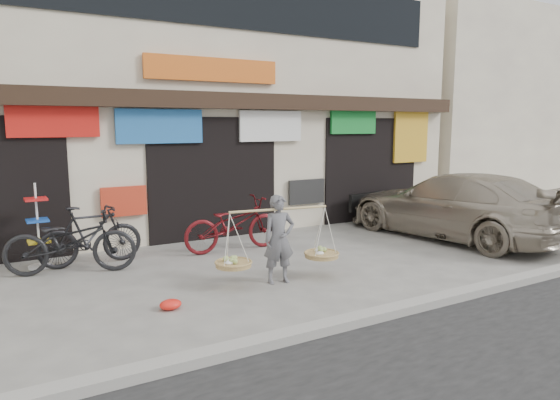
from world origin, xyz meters
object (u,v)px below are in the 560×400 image
bike_0 (70,241)px  display_rack (38,234)px  street_vendor (279,243)px  suv (454,205)px  bike_1 (90,235)px  bike_2 (233,224)px

bike_0 → display_rack: bearing=49.2°
street_vendor → suv: suv is taller
street_vendor → bike_1: size_ratio=1.13×
bike_0 → display_rack: display_rack is taller
bike_1 → suv: bearing=-105.4°
bike_2 → bike_1: bearing=84.0°
bike_0 → suv: size_ratio=0.40×
street_vendor → display_rack: bearing=147.3°
bike_1 → bike_2: bearing=-99.6°
bike_0 → bike_2: bearing=-73.2°
bike_2 → display_rack: size_ratio=1.36×
street_vendor → suv: (5.02, 0.87, 0.09)m
bike_1 → display_rack: (-0.83, 0.28, 0.06)m
bike_1 → bike_2: (2.68, -0.34, -0.01)m
street_vendor → bike_2: street_vendor is taller
bike_0 → suv: 7.99m
street_vendor → bike_2: size_ratio=1.00×
street_vendor → display_rack: size_ratio=1.36×
bike_2 → bike_0: bearing=92.2°
bike_0 → street_vendor: bearing=-111.9°
bike_2 → street_vendor: bearing=175.6°
bike_0 → bike_2: bike_0 is taller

